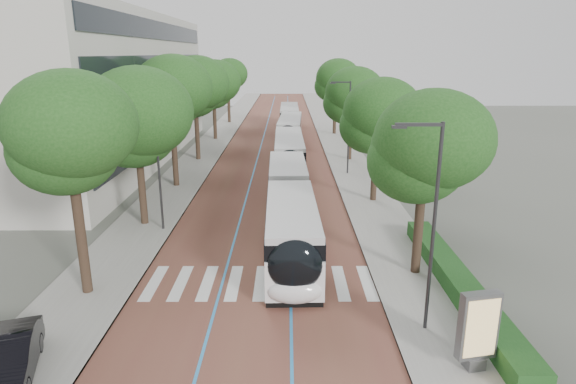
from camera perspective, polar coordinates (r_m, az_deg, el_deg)
The scene contains 22 objects.
ground at distance 22.12m, azimuth -3.92°, elevation -11.88°, with size 160.00×160.00×0.00m, color #51544C.
road at distance 60.39m, azimuth -1.48°, elevation 6.25°, with size 11.00×140.00×0.02m, color brown.
sidewalk_left at distance 61.03m, azimuth -8.58°, elevation 6.23°, with size 4.00×140.00×0.12m, color gray.
sidewalk_right at distance 60.67m, azimuth 5.66°, elevation 6.27°, with size 4.00×140.00×0.12m, color gray.
kerb_left at distance 60.78m, azimuth -6.80°, elevation 6.26°, with size 0.20×140.00×0.14m, color gray.
kerb_right at distance 60.51m, azimuth 3.86°, elevation 6.29°, with size 0.20×140.00×0.14m, color gray.
zebra_crossing at distance 22.98m, azimuth -3.25°, elevation -10.66°, with size 10.55×3.60×0.01m.
lane_line_left at distance 60.45m, azimuth -3.01°, elevation 6.26°, with size 0.12×126.00×0.01m, color #2781C7.
lane_line_right at distance 60.37m, azimuth 0.05°, elevation 6.27°, with size 0.12×126.00×0.01m, color #2781C7.
office_building at distance 51.99m, azimuth -24.30°, elevation 11.03°, with size 18.11×40.00×14.00m.
hedge at distance 23.14m, azimuth 19.55°, elevation -10.08°, with size 1.20×14.00×0.80m, color #164017.
streetlight_near at distance 18.15m, azimuth 16.49°, elevation -2.39°, with size 1.82×0.20×8.00m.
streetlight_far at distance 42.17m, azimuth 7.02°, elevation 8.45°, with size 1.82×0.20×8.00m.
lamp_post_left at distance 29.18m, azimuth -15.11°, elevation 3.19°, with size 0.14×0.14×8.00m, color #2D2D30.
trees_left at distance 45.50m, azimuth -11.67°, elevation 11.28°, with size 6.31×60.34×9.76m.
trees_right at distance 43.41m, azimuth 8.32°, elevation 10.49°, with size 5.77×47.53×9.17m.
lead_bus at distance 27.90m, azimuth 0.21°, elevation -2.14°, with size 2.89×18.44×3.20m.
bus_queued_0 at distance 43.22m, azimuth 0.13°, elevation 4.46°, with size 2.67×12.43×3.20m.
bus_queued_1 at distance 56.20m, azimuth 0.23°, elevation 7.18°, with size 3.05×12.49×3.20m.
bus_queued_2 at distance 68.55m, azimuth 0.17°, elevation 8.81°, with size 2.58×12.41×3.20m.
ad_panel at distance 17.69m, azimuth 21.59°, elevation -14.89°, with size 1.40×0.64×2.81m.
parked_car at distance 18.83m, azimuth -30.21°, elevation -16.75°, with size 1.51×4.34×1.43m, color black.
Camera 1 is at (1.44, -19.48, 10.38)m, focal length 30.00 mm.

